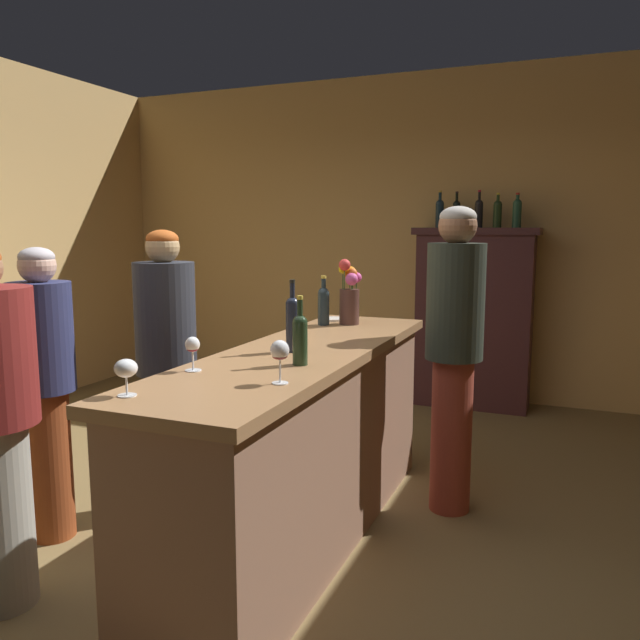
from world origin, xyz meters
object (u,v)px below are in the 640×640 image
(bar_counter, at_px, (301,445))
(patron_in_grey, at_px, (44,380))
(display_bottle_left, at_px, (440,212))
(wine_bottle_merlot, at_px, (292,321))
(display_bottle_midleft, at_px, (456,212))
(patron_by_cabinet, at_px, (167,359))
(wine_glass_mid, at_px, (193,347))
(display_bottle_midright, at_px, (498,212))
(bartender, at_px, (454,344))
(display_bottle_right, at_px, (517,212))
(wine_bottle_malbec, at_px, (324,304))
(wine_glass_rear, at_px, (280,352))
(cheese_plate, at_px, (334,319))
(flower_arrangement, at_px, (350,294))
(wine_bottle_pinot, at_px, (300,337))
(display_cabinet, at_px, (474,314))
(wine_glass_front, at_px, (126,369))
(display_bottle_center, at_px, (479,212))

(bar_counter, relative_size, patron_in_grey, 1.62)
(display_bottle_left, bearing_deg, wine_bottle_merlot, -91.94)
(display_bottle_midleft, xyz_separation_m, patron_by_cabinet, (-1.06, -2.75, -0.85))
(bar_counter, height_order, wine_glass_mid, wine_glass_mid)
(display_bottle_midright, distance_m, bartender, 2.30)
(display_bottle_right, bearing_deg, wine_glass_mid, -105.76)
(wine_bottle_malbec, height_order, wine_glass_rear, wine_bottle_malbec)
(cheese_plate, bearing_deg, display_bottle_left, 80.83)
(bartender, bearing_deg, display_bottle_midright, -75.32)
(patron_in_grey, bearing_deg, wine_glass_rear, -37.00)
(bartender, bearing_deg, patron_by_cabinet, 34.62)
(flower_arrangement, bearing_deg, wine_bottle_pinot, -80.64)
(bar_counter, distance_m, wine_bottle_malbec, 1.00)
(display_cabinet, distance_m, wine_bottle_pinot, 3.15)
(display_bottle_midleft, bearing_deg, wine_glass_mid, -97.63)
(cheese_plate, bearing_deg, wine_glass_front, -90.28)
(patron_by_cabinet, height_order, patron_in_grey, patron_by_cabinet)
(wine_bottle_malbec, distance_m, wine_glass_front, 1.78)
(wine_bottle_merlot, xyz_separation_m, wine_glass_mid, (-0.21, -0.52, -0.05))
(bar_counter, bearing_deg, display_bottle_center, 81.39)
(wine_bottle_merlot, height_order, patron_by_cabinet, patron_by_cabinet)
(wine_glass_mid, xyz_separation_m, flower_arrangement, (0.17, 1.45, 0.08))
(display_cabinet, bearing_deg, wine_bottle_malbec, -106.47)
(display_bottle_right, bearing_deg, display_bottle_midleft, -180.00)
(wine_glass_front, bearing_deg, patron_by_cabinet, 119.84)
(display_bottle_midright, bearing_deg, wine_bottle_pinot, -97.98)
(wine_glass_front, xyz_separation_m, wine_glass_rear, (0.42, 0.37, 0.02))
(cheese_plate, relative_size, patron_by_cabinet, 0.11)
(wine_bottle_malbec, height_order, patron_by_cabinet, patron_by_cabinet)
(display_bottle_midleft, bearing_deg, wine_bottle_pinot, -91.69)
(wine_glass_front, xyz_separation_m, flower_arrangement, (0.16, 1.87, 0.09))
(bar_counter, relative_size, patron_by_cabinet, 1.54)
(wine_glass_mid, relative_size, display_bottle_right, 0.50)
(display_cabinet, distance_m, display_bottle_left, 0.95)
(wine_bottle_malbec, bearing_deg, display_bottle_right, 65.57)
(display_bottle_midright, bearing_deg, patron_by_cabinet, -117.19)
(wine_bottle_malbec, distance_m, patron_by_cabinet, 0.99)
(display_bottle_midright, bearing_deg, flower_arrangement, -107.96)
(wine_bottle_pinot, xyz_separation_m, display_bottle_center, (0.28, 3.12, 0.60))
(display_bottle_center, height_order, bartender, display_bottle_center)
(cheese_plate, height_order, display_bottle_left, display_bottle_left)
(wine_bottle_pinot, bearing_deg, display_bottle_right, 79.20)
(wine_glass_mid, bearing_deg, display_bottle_midright, 76.74)
(display_cabinet, xyz_separation_m, wine_bottle_malbec, (-0.60, -2.04, 0.29))
(wine_bottle_pinot, relative_size, display_bottle_left, 0.94)
(bar_counter, height_order, wine_bottle_merlot, wine_bottle_merlot)
(flower_arrangement, bearing_deg, patron_by_cabinet, -134.30)
(wine_bottle_malbec, xyz_separation_m, patron_by_cabinet, (-0.64, -0.71, -0.26))
(display_bottle_center, distance_m, patron_in_grey, 3.74)
(bar_counter, xyz_separation_m, wine_glass_mid, (-0.22, -0.60, 0.59))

